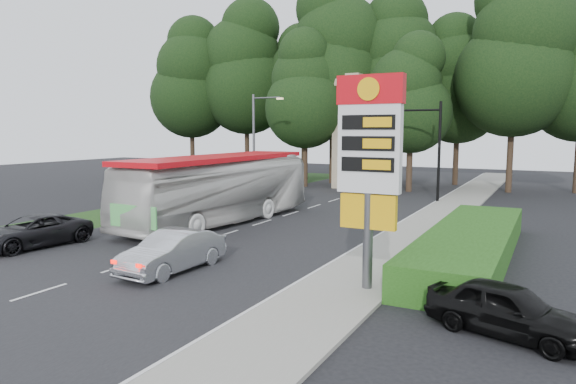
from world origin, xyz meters
The scene contains 22 objects.
ground centered at (0.00, 0.00, 0.00)m, with size 120.00×120.00×0.00m, color black.
road_surface centered at (0.00, 12.00, 0.01)m, with size 14.00×80.00×0.02m, color black.
sidewalk_right centered at (8.50, 12.00, 0.06)m, with size 3.00×80.00×0.12m, color gray.
grass_verge_left centered at (-9.50, 18.00, 0.01)m, with size 5.00×50.00×0.02m, color #193814.
hedge centered at (11.50, 8.00, 0.60)m, with size 3.00×14.00×1.20m, color #1E4913.
gas_station_pylon centered at (9.20, 1.99, 4.45)m, with size 2.10×0.45×6.85m.
traffic_signal_mast centered at (5.68, 24.00, 4.67)m, with size 6.10×0.35×7.20m.
streetlight_signs centered at (-6.99, 22.01, 4.44)m, with size 2.75×0.98×8.00m.
monument centered at (-2.00, 30.00, 5.10)m, with size 3.00×3.00×10.05m.
tree_far_west centered at (-22.00, 33.00, 10.68)m, with size 8.96×8.96×17.60m.
tree_west_mid centered at (-16.00, 35.00, 11.69)m, with size 9.80×9.80×19.25m.
tree_west_near centered at (-10.00, 37.00, 10.02)m, with size 8.40×8.40×16.50m.
tree_center_left centered at (-5.00, 33.00, 12.02)m, with size 10.08×10.08×19.80m.
tree_center_right centered at (1.00, 35.00, 11.02)m, with size 9.24×9.24×18.15m.
tree_east_near centered at (6.00, 37.00, 9.68)m, with size 8.12×8.12×15.95m.
tree_east_mid centered at (11.00, 33.00, 11.35)m, with size 9.52×9.52×18.70m.
tree_monument_left centered at (-6.00, 29.00, 8.68)m, with size 7.28×7.28×14.30m.
tree_monument_right centered at (3.50, 29.50, 8.01)m, with size 6.72×6.72×13.20m.
transit_bus centered at (-2.10, 9.93, 1.88)m, with size 3.16×13.52×3.77m, color silver.
sedan_silver centered at (2.11, 0.95, 0.74)m, with size 1.57×4.51×1.49m, color #B8B9C0.
suv_charcoal centered at (-6.05, 1.18, 0.70)m, with size 2.32×5.03×1.40m, color black.
parked_car_black centered at (13.50, 0.19, 0.68)m, with size 1.61×4.01×1.37m, color black.
Camera 1 is at (14.35, -13.38, 5.14)m, focal length 32.00 mm.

